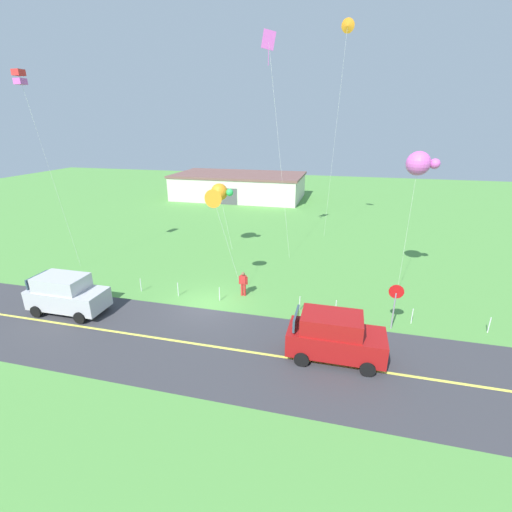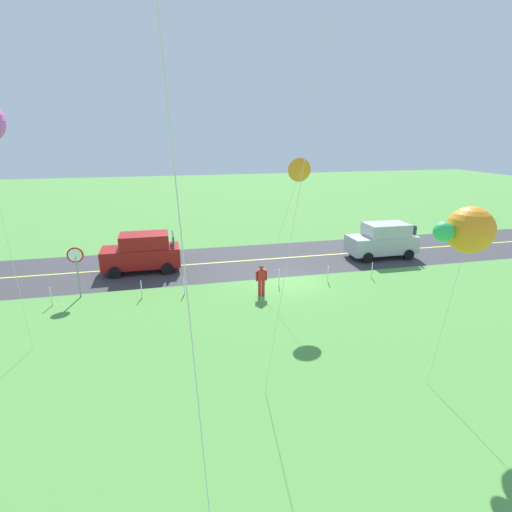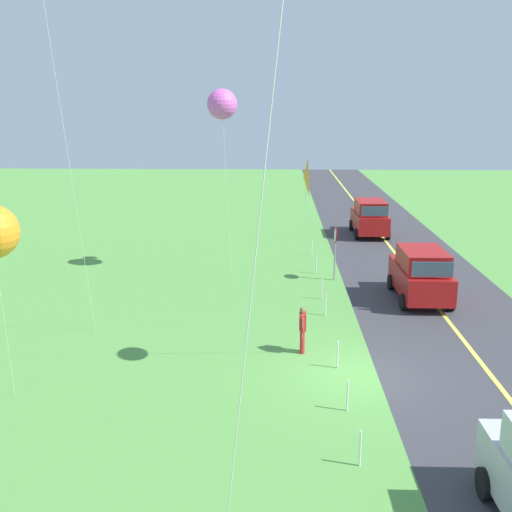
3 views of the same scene
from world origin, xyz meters
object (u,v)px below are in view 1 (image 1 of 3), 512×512
at_px(kite_red_low, 214,199).
at_px(kite_yellow_high, 347,27).
at_px(kite_orange_near, 20,78).
at_px(car_suv_foreground, 334,336).
at_px(kite_blue_mid, 220,192).
at_px(stop_sign, 395,298).
at_px(warehouse_distant, 239,186).
at_px(kite_pink_drift, 419,163).
at_px(kite_green_far, 269,47).
at_px(car_parked_west_near, 66,294).
at_px(person_adult_near, 243,283).

bearing_deg(kite_red_low, kite_yellow_high, 64.93).
height_order(kite_red_low, kite_orange_near, kite_orange_near).
bearing_deg(kite_red_low, car_suv_foreground, -34.75).
relative_size(kite_blue_mid, kite_yellow_high, 0.31).
bearing_deg(stop_sign, kite_red_low, 169.61).
bearing_deg(warehouse_distant, car_suv_foreground, -67.00).
relative_size(kite_blue_mid, warehouse_distant, 0.31).
relative_size(stop_sign, warehouse_distant, 0.14).
relative_size(car_suv_foreground, warehouse_distant, 0.24).
height_order(stop_sign, kite_pink_drift, kite_pink_drift).
xyz_separation_m(stop_sign, kite_green_far, (-9.03, 10.03, 13.56)).
relative_size(car_parked_west_near, kite_blue_mid, 0.77).
distance_m(stop_sign, person_adult_near, 9.00).
bearing_deg(car_parked_west_near, kite_orange_near, 135.70).
bearing_deg(kite_yellow_high, warehouse_distant, 130.59).
relative_size(car_parked_west_near, stop_sign, 1.72).
bearing_deg(kite_green_far, kite_yellow_high, 49.79).
bearing_deg(kite_orange_near, stop_sign, -5.75).
xyz_separation_m(kite_blue_mid, kite_green_far, (4.00, 0.03, 10.36)).
relative_size(car_parked_west_near, kite_orange_near, 0.33).
distance_m(car_suv_foreground, person_adult_near, 7.85).
distance_m(car_parked_west_near, kite_yellow_high, 28.53).
height_order(person_adult_near, warehouse_distant, warehouse_distant).
distance_m(car_suv_foreground, stop_sign, 4.49).
xyz_separation_m(kite_red_low, kite_orange_near, (-12.55, 0.39, 6.84)).
bearing_deg(warehouse_distant, stop_sign, -60.88).
relative_size(car_parked_west_near, kite_yellow_high, 0.24).
height_order(kite_pink_drift, kite_orange_near, kite_orange_near).
bearing_deg(person_adult_near, kite_red_low, -65.34).
height_order(kite_green_far, warehouse_distant, kite_green_far).
xyz_separation_m(person_adult_near, kite_green_far, (-0.27, 8.17, 14.50)).
xyz_separation_m(kite_red_low, warehouse_distant, (-7.65, 30.72, -4.35)).
height_order(kite_blue_mid, kite_orange_near, kite_orange_near).
xyz_separation_m(kite_yellow_high, kite_orange_near, (-19.14, -13.71, -4.57)).
distance_m(kite_blue_mid, warehouse_distant, 23.47).
relative_size(stop_sign, kite_orange_near, 0.19).
xyz_separation_m(kite_green_far, kite_pink_drift, (10.11, -4.71, -7.25)).
bearing_deg(kite_yellow_high, kite_blue_mid, -146.36).
height_order(car_suv_foreground, kite_green_far, kite_green_far).
distance_m(car_parked_west_near, warehouse_distant, 35.31).
distance_m(car_parked_west_near, kite_blue_mid, 14.12).
bearing_deg(kite_yellow_high, kite_orange_near, -144.39).
relative_size(kite_pink_drift, kite_orange_near, 0.66).
height_order(stop_sign, kite_yellow_high, kite_yellow_high).
bearing_deg(kite_yellow_high, stop_sign, -76.16).
xyz_separation_m(person_adult_near, warehouse_distant, (-9.44, 30.79, 0.89)).
distance_m(kite_red_low, kite_yellow_high, 19.30).
height_order(kite_yellow_high, kite_pink_drift, kite_yellow_high).
xyz_separation_m(stop_sign, kite_red_low, (-10.55, 1.93, 4.31)).
bearing_deg(kite_green_far, person_adult_near, -88.08).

